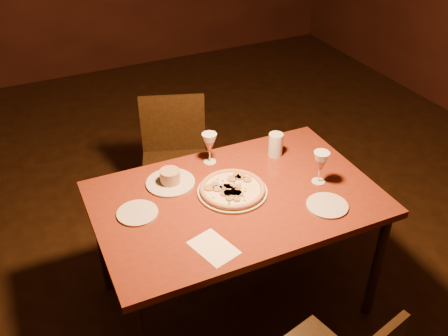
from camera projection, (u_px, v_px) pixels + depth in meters
name	position (u px, v px, depth m)	size (l,w,h in m)	color
floor	(210.00, 301.00, 2.84)	(7.00, 7.00, 0.00)	black
dining_table	(236.00, 207.00, 2.47)	(1.39, 0.91, 0.74)	maroon
chair_far	(175.00, 157.00, 3.20)	(0.53, 0.53, 0.85)	black
pizza_plate	(232.00, 189.00, 2.45)	(0.35, 0.35, 0.04)	silver
ramekin_saucer	(170.00, 179.00, 2.51)	(0.25, 0.25, 0.08)	silver
wine_glass_far	(210.00, 148.00, 2.64)	(0.08, 0.08, 0.17)	#B3654A
wine_glass_right	(320.00, 167.00, 2.49)	(0.08, 0.08, 0.18)	#B3654A
water_tumbler	(276.00, 145.00, 2.71)	(0.08, 0.08, 0.13)	silver
side_plate_left	(137.00, 213.00, 2.32)	(0.19, 0.19, 0.01)	silver
side_plate_near	(327.00, 206.00, 2.37)	(0.20, 0.20, 0.01)	silver
menu_card	(214.00, 248.00, 2.14)	(0.14, 0.21, 0.00)	white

